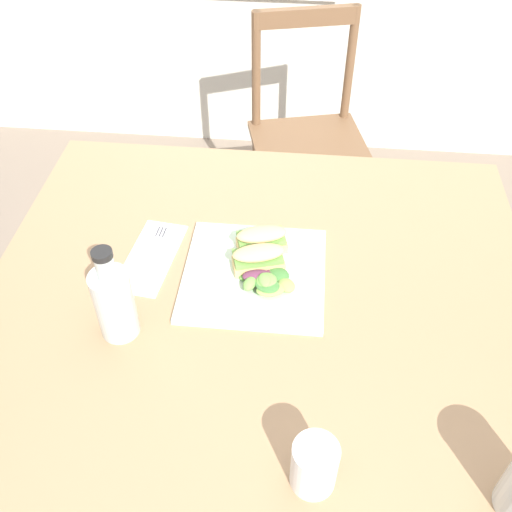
{
  "coord_description": "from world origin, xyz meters",
  "views": [
    {
      "loc": [
        0.07,
        -0.75,
        1.63
      ],
      "look_at": [
        -0.02,
        0.14,
        0.76
      ],
      "focal_mm": 41.03,
      "sensor_mm": 36.0,
      "label": 1
    }
  ],
  "objects_px": {
    "chair_wooden_far": "(308,140)",
    "sandwich_half_back": "(262,239)",
    "sandwich_half_front": "(258,258)",
    "dining_table": "(261,326)",
    "plate_lunch": "(254,274)",
    "fork_on_napkin": "(153,250)",
    "cup_extra_side": "(314,465)",
    "bottle_cold_brew": "(115,305)"
  },
  "relations": [
    {
      "from": "bottle_cold_brew",
      "to": "cup_extra_side",
      "type": "distance_m",
      "value": 0.46
    },
    {
      "from": "sandwich_half_back",
      "to": "cup_extra_side",
      "type": "xyz_separation_m",
      "value": [
        0.13,
        -0.5,
        0.01
      ]
    },
    {
      "from": "chair_wooden_far",
      "to": "fork_on_napkin",
      "type": "xyz_separation_m",
      "value": [
        -0.32,
        -0.93,
        0.3
      ]
    },
    {
      "from": "bottle_cold_brew",
      "to": "chair_wooden_far",
      "type": "bearing_deg",
      "value": 73.56
    },
    {
      "from": "chair_wooden_far",
      "to": "fork_on_napkin",
      "type": "relative_size",
      "value": 4.68
    },
    {
      "from": "fork_on_napkin",
      "to": "cup_extra_side",
      "type": "height_order",
      "value": "cup_extra_side"
    },
    {
      "from": "chair_wooden_far",
      "to": "bottle_cold_brew",
      "type": "relative_size",
      "value": 4.14
    },
    {
      "from": "chair_wooden_far",
      "to": "sandwich_half_front",
      "type": "height_order",
      "value": "chair_wooden_far"
    },
    {
      "from": "dining_table",
      "to": "chair_wooden_far",
      "type": "bearing_deg",
      "value": 85.6
    },
    {
      "from": "chair_wooden_far",
      "to": "sandwich_half_front",
      "type": "relative_size",
      "value": 7.35
    },
    {
      "from": "dining_table",
      "to": "fork_on_napkin",
      "type": "bearing_deg",
      "value": 161.1
    },
    {
      "from": "cup_extra_side",
      "to": "sandwich_half_back",
      "type": "bearing_deg",
      "value": 104.11
    },
    {
      "from": "fork_on_napkin",
      "to": "sandwich_half_front",
      "type": "bearing_deg",
      "value": -8.13
    },
    {
      "from": "chair_wooden_far",
      "to": "dining_table",
      "type": "bearing_deg",
      "value": -94.4
    },
    {
      "from": "dining_table",
      "to": "plate_lunch",
      "type": "height_order",
      "value": "plate_lunch"
    },
    {
      "from": "cup_extra_side",
      "to": "fork_on_napkin",
      "type": "bearing_deg",
      "value": 127.07
    },
    {
      "from": "chair_wooden_far",
      "to": "bottle_cold_brew",
      "type": "bearing_deg",
      "value": -106.44
    },
    {
      "from": "plate_lunch",
      "to": "fork_on_napkin",
      "type": "relative_size",
      "value": 1.59
    },
    {
      "from": "dining_table",
      "to": "bottle_cold_brew",
      "type": "distance_m",
      "value": 0.35
    },
    {
      "from": "sandwich_half_back",
      "to": "cup_extra_side",
      "type": "distance_m",
      "value": 0.52
    },
    {
      "from": "dining_table",
      "to": "fork_on_napkin",
      "type": "height_order",
      "value": "fork_on_napkin"
    },
    {
      "from": "cup_extra_side",
      "to": "chair_wooden_far",
      "type": "bearing_deg",
      "value": 91.6
    },
    {
      "from": "fork_on_napkin",
      "to": "dining_table",
      "type": "bearing_deg",
      "value": -18.9
    },
    {
      "from": "bottle_cold_brew",
      "to": "cup_extra_side",
      "type": "height_order",
      "value": "bottle_cold_brew"
    },
    {
      "from": "sandwich_half_front",
      "to": "cup_extra_side",
      "type": "relative_size",
      "value": 1.24
    },
    {
      "from": "sandwich_half_back",
      "to": "bottle_cold_brew",
      "type": "xyz_separation_m",
      "value": [
        -0.25,
        -0.24,
        0.03
      ]
    },
    {
      "from": "bottle_cold_brew",
      "to": "plate_lunch",
      "type": "bearing_deg",
      "value": 34.87
    },
    {
      "from": "plate_lunch",
      "to": "cup_extra_side",
      "type": "height_order",
      "value": "cup_extra_side"
    },
    {
      "from": "bottle_cold_brew",
      "to": "cup_extra_side",
      "type": "xyz_separation_m",
      "value": [
        0.38,
        -0.26,
        -0.02
      ]
    },
    {
      "from": "plate_lunch",
      "to": "fork_on_napkin",
      "type": "distance_m",
      "value": 0.23
    },
    {
      "from": "chair_wooden_far",
      "to": "sandwich_half_back",
      "type": "height_order",
      "value": "chair_wooden_far"
    },
    {
      "from": "dining_table",
      "to": "cup_extra_side",
      "type": "xyz_separation_m",
      "value": [
        0.12,
        -0.4,
        0.17
      ]
    },
    {
      "from": "chair_wooden_far",
      "to": "bottle_cold_brew",
      "type": "xyz_separation_m",
      "value": [
        -0.34,
        -1.14,
        0.36
      ]
    },
    {
      "from": "fork_on_napkin",
      "to": "bottle_cold_brew",
      "type": "bearing_deg",
      "value": -93.73
    },
    {
      "from": "dining_table",
      "to": "sandwich_half_back",
      "type": "height_order",
      "value": "sandwich_half_back"
    },
    {
      "from": "plate_lunch",
      "to": "sandwich_half_back",
      "type": "xyz_separation_m",
      "value": [
        0.01,
        0.07,
        0.03
      ]
    },
    {
      "from": "plate_lunch",
      "to": "fork_on_napkin",
      "type": "height_order",
      "value": "plate_lunch"
    },
    {
      "from": "sandwich_half_front",
      "to": "bottle_cold_brew",
      "type": "relative_size",
      "value": 0.56
    },
    {
      "from": "sandwich_half_front",
      "to": "bottle_cold_brew",
      "type": "xyz_separation_m",
      "value": [
        -0.25,
        -0.18,
        0.03
      ]
    },
    {
      "from": "dining_table",
      "to": "chair_wooden_far",
      "type": "relative_size",
      "value": 1.31
    },
    {
      "from": "sandwich_half_back",
      "to": "sandwich_half_front",
      "type": "bearing_deg",
      "value": -91.58
    },
    {
      "from": "fork_on_napkin",
      "to": "cup_extra_side",
      "type": "xyz_separation_m",
      "value": [
        0.36,
        -0.48,
        0.04
      ]
    }
  ]
}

